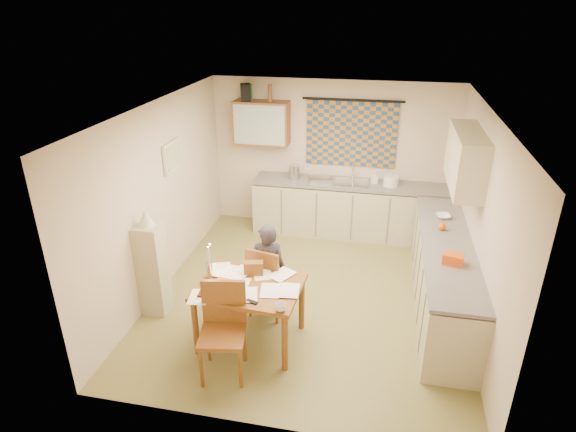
% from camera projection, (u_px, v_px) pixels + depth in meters
% --- Properties ---
extents(floor, '(4.00, 4.50, 0.02)m').
position_uv_depth(floor, '(309.00, 295.00, 6.50)').
color(floor, olive).
rests_on(floor, ground).
extents(ceiling, '(4.00, 4.50, 0.02)m').
position_uv_depth(ceiling, '(313.00, 108.00, 5.46)').
color(ceiling, white).
rests_on(ceiling, floor).
extents(wall_back, '(4.00, 0.02, 2.50)m').
position_uv_depth(wall_back, '(332.00, 156.00, 8.00)').
color(wall_back, beige).
rests_on(wall_back, floor).
extents(wall_front, '(4.00, 0.02, 2.50)m').
position_uv_depth(wall_front, '(267.00, 317.00, 3.97)').
color(wall_front, beige).
rests_on(wall_front, floor).
extents(wall_left, '(0.02, 4.50, 2.50)m').
position_uv_depth(wall_left, '(160.00, 197.00, 6.35)').
color(wall_left, beige).
rests_on(wall_left, floor).
extents(wall_right, '(0.02, 4.50, 2.50)m').
position_uv_depth(wall_right, '(480.00, 224.00, 5.61)').
color(wall_right, beige).
rests_on(wall_right, floor).
extents(window_blind, '(1.45, 0.03, 1.05)m').
position_uv_depth(window_blind, '(351.00, 134.00, 7.74)').
color(window_blind, navy).
rests_on(window_blind, wall_back).
extents(curtain_rod, '(1.60, 0.04, 0.04)m').
position_uv_depth(curtain_rod, '(353.00, 100.00, 7.50)').
color(curtain_rod, black).
rests_on(curtain_rod, wall_back).
extents(wall_cabinet, '(0.90, 0.34, 0.70)m').
position_uv_depth(wall_cabinet, '(262.00, 123.00, 7.82)').
color(wall_cabinet, brown).
rests_on(wall_cabinet, wall_back).
extents(wall_cabinet_glass, '(0.84, 0.02, 0.64)m').
position_uv_depth(wall_cabinet_glass, '(259.00, 125.00, 7.67)').
color(wall_cabinet_glass, '#99B2A5').
rests_on(wall_cabinet_glass, wall_back).
extents(upper_cabinet_right, '(0.34, 1.30, 0.70)m').
position_uv_depth(upper_cabinet_right, '(466.00, 159.00, 5.89)').
color(upper_cabinet_right, tan).
rests_on(upper_cabinet_right, wall_right).
extents(framed_print, '(0.04, 0.50, 0.40)m').
position_uv_depth(framed_print, '(172.00, 156.00, 6.51)').
color(framed_print, beige).
rests_on(framed_print, wall_left).
extents(print_canvas, '(0.01, 0.42, 0.32)m').
position_uv_depth(print_canvas, '(174.00, 156.00, 6.51)').
color(print_canvas, beige).
rests_on(print_canvas, wall_left).
extents(counter_back, '(3.30, 0.62, 0.92)m').
position_uv_depth(counter_back, '(353.00, 209.00, 7.97)').
color(counter_back, tan).
rests_on(counter_back, floor).
extents(counter_right, '(0.62, 2.95, 0.92)m').
position_uv_depth(counter_right, '(443.00, 276.00, 6.07)').
color(counter_right, tan).
rests_on(counter_right, floor).
extents(stove, '(0.56, 0.56, 0.88)m').
position_uv_depth(stove, '(450.00, 318.00, 5.31)').
color(stove, white).
rests_on(stove, floor).
extents(sink, '(0.56, 0.46, 0.10)m').
position_uv_depth(sink, '(351.00, 185.00, 7.81)').
color(sink, silver).
rests_on(sink, counter_back).
extents(tap, '(0.03, 0.03, 0.28)m').
position_uv_depth(tap, '(353.00, 171.00, 7.89)').
color(tap, silver).
rests_on(tap, counter_back).
extents(dish_rack, '(0.41, 0.37, 0.06)m').
position_uv_depth(dish_rack, '(320.00, 179.00, 7.87)').
color(dish_rack, silver).
rests_on(dish_rack, counter_back).
extents(kettle, '(0.19, 0.19, 0.24)m').
position_uv_depth(kettle, '(294.00, 172.00, 7.91)').
color(kettle, silver).
rests_on(kettle, counter_back).
extents(mixing_bowl, '(0.28, 0.28, 0.16)m').
position_uv_depth(mixing_bowl, '(391.00, 181.00, 7.64)').
color(mixing_bowl, white).
rests_on(mixing_bowl, counter_back).
extents(soap_bottle, '(0.16, 0.16, 0.20)m').
position_uv_depth(soap_bottle, '(374.00, 177.00, 7.73)').
color(soap_bottle, white).
rests_on(soap_bottle, counter_back).
extents(bowl, '(0.26, 0.26, 0.05)m').
position_uv_depth(bowl, '(443.00, 216.00, 6.54)').
color(bowl, white).
rests_on(bowl, counter_right).
extents(orange_bag, '(0.25, 0.21, 0.12)m').
position_uv_depth(orange_bag, '(453.00, 259.00, 5.40)').
color(orange_bag, '#E14F10').
rests_on(orange_bag, counter_right).
extents(fruit_orange, '(0.10, 0.10, 0.10)m').
position_uv_depth(fruit_orange, '(442.00, 227.00, 6.19)').
color(fruit_orange, '#E14F10').
rests_on(fruit_orange, counter_right).
extents(speaker, '(0.22, 0.24, 0.26)m').
position_uv_depth(speaker, '(246.00, 92.00, 7.67)').
color(speaker, black).
rests_on(speaker, wall_cabinet).
extents(bottle_green, '(0.09, 0.09, 0.26)m').
position_uv_depth(bottle_green, '(250.00, 92.00, 7.65)').
color(bottle_green, '#195926').
rests_on(bottle_green, wall_cabinet).
extents(bottle_brown, '(0.08, 0.08, 0.26)m').
position_uv_depth(bottle_brown, '(270.00, 93.00, 7.59)').
color(bottle_brown, brown).
rests_on(bottle_brown, wall_cabinet).
extents(dining_table, '(1.19, 0.94, 0.75)m').
position_uv_depth(dining_table, '(251.00, 313.00, 5.48)').
color(dining_table, brown).
rests_on(dining_table, floor).
extents(chair_far, '(0.52, 0.52, 0.96)m').
position_uv_depth(chair_far, '(269.00, 292.00, 6.01)').
color(chair_far, brown).
rests_on(chair_far, floor).
extents(chair_near, '(0.54, 0.54, 1.02)m').
position_uv_depth(chair_near, '(224.00, 348.00, 5.02)').
color(chair_near, brown).
rests_on(chair_near, floor).
extents(person, '(0.57, 0.48, 1.24)m').
position_uv_depth(person, '(268.00, 270.00, 5.88)').
color(person, black).
rests_on(person, floor).
extents(shelf_stand, '(0.32, 0.30, 1.20)m').
position_uv_depth(shelf_stand, '(153.00, 269.00, 5.93)').
color(shelf_stand, tan).
rests_on(shelf_stand, floor).
extents(lampshade, '(0.20, 0.20, 0.22)m').
position_uv_depth(lampshade, '(146.00, 217.00, 5.64)').
color(lampshade, beige).
rests_on(lampshade, shelf_stand).
extents(letter_rack, '(0.24, 0.15, 0.16)m').
position_uv_depth(letter_rack, '(254.00, 268.00, 5.51)').
color(letter_rack, brown).
rests_on(letter_rack, dining_table).
extents(mug, '(0.14, 0.14, 0.09)m').
position_uv_depth(mug, '(280.00, 307.00, 4.87)').
color(mug, white).
rests_on(mug, dining_table).
extents(magazine, '(0.28, 0.34, 0.03)m').
position_uv_depth(magazine, '(201.00, 289.00, 5.23)').
color(magazine, maroon).
rests_on(magazine, dining_table).
extents(book, '(0.30, 0.34, 0.02)m').
position_uv_depth(book, '(213.00, 283.00, 5.35)').
color(book, '#E14F10').
rests_on(book, dining_table).
extents(orange_box, '(0.12, 0.09, 0.04)m').
position_uv_depth(orange_box, '(212.00, 296.00, 5.11)').
color(orange_box, '#E14F10').
rests_on(orange_box, dining_table).
extents(eyeglasses, '(0.14, 0.08, 0.02)m').
position_uv_depth(eyeglasses, '(252.00, 302.00, 5.02)').
color(eyeglasses, black).
rests_on(eyeglasses, dining_table).
extents(candle_holder, '(0.08, 0.08, 0.18)m').
position_uv_depth(candle_holder, '(209.00, 270.00, 5.44)').
color(candle_holder, silver).
rests_on(candle_holder, dining_table).
extents(candle, '(0.03, 0.03, 0.22)m').
position_uv_depth(candle, '(209.00, 256.00, 5.34)').
color(candle, white).
rests_on(candle, dining_table).
extents(candle_flame, '(0.02, 0.02, 0.02)m').
position_uv_depth(candle_flame, '(210.00, 244.00, 5.33)').
color(candle_flame, '#FFCC66').
rests_on(candle_flame, dining_table).
extents(papers, '(1.16, 0.96, 0.02)m').
position_uv_depth(papers, '(244.00, 281.00, 5.38)').
color(papers, white).
rests_on(papers, dining_table).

